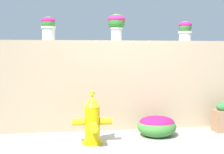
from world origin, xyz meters
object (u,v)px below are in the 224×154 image
potted_plant_2 (116,23)px  potted_plant_3 (185,30)px  fire_hydrant (92,121)px  flower_bush_left (157,125)px  potted_plant_1 (48,27)px

potted_plant_2 → potted_plant_3: 1.24m
fire_hydrant → flower_bush_left: fire_hydrant is taller
potted_plant_2 → fire_hydrant: potted_plant_2 is taller
potted_plant_1 → potted_plant_2: size_ratio=0.87×
potted_plant_3 → potted_plant_2: bearing=177.4°
potted_plant_2 → fire_hydrant: size_ratio=0.60×
potted_plant_1 → potted_plant_3: 2.41m
potted_plant_3 → fire_hydrant: (-1.74, -0.85, -1.40)m
potted_plant_3 → fire_hydrant: size_ratio=0.46×
potted_plant_1 → flower_bush_left: size_ratio=0.65×
potted_plant_1 → flower_bush_left: potted_plant_1 is taller
potted_plant_1 → potted_plant_2: (1.17, -0.01, 0.07)m
flower_bush_left → fire_hydrant: bearing=-166.0°
potted_plant_2 → potted_plant_3: (1.24, -0.06, -0.10)m
potted_plant_3 → flower_bush_left: (-0.68, -0.59, -1.57)m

